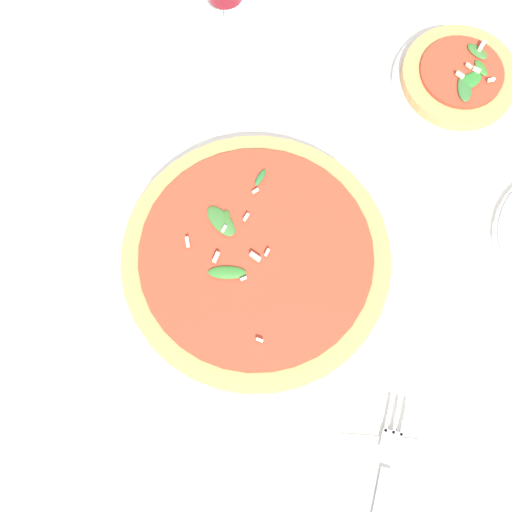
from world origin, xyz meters
name	(u,v)px	position (x,y,z in m)	size (l,w,h in m)	color
ground_plane	(281,239)	(0.00, 0.00, 0.00)	(6.00, 6.00, 0.00)	silver
pizza_arugula_main	(256,259)	(-0.04, 0.02, 0.02)	(0.34, 0.34, 0.05)	white
pizza_personal_side	(459,79)	(0.28, -0.17, 0.02)	(0.17, 0.17, 0.05)	white
napkin	(380,500)	(-0.27, -0.18, 0.00)	(0.15, 0.11, 0.01)	silver
fork	(382,492)	(-0.26, -0.18, 0.01)	(0.21, 0.02, 0.00)	silver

